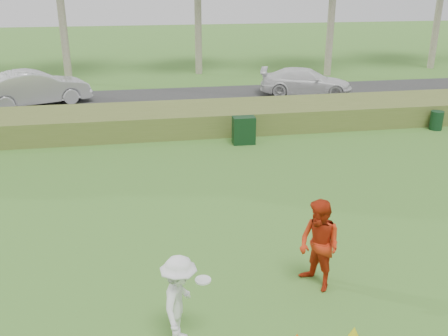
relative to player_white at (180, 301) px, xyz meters
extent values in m
plane|color=#387226|center=(1.60, 0.78, -0.83)|extent=(120.00, 120.00, 0.00)
cube|color=#546628|center=(1.60, 12.78, -0.38)|extent=(80.00, 3.00, 0.90)
cube|color=#2D2D2D|center=(1.60, 17.78, -0.80)|extent=(80.00, 6.00, 0.06)
imported|color=white|center=(0.00, 0.00, 0.00)|extent=(0.91, 1.21, 1.67)
cylinder|color=white|center=(0.40, 0.00, 0.37)|extent=(0.27, 0.27, 0.03)
imported|color=red|center=(2.87, 1.18, 0.11)|extent=(1.03, 1.13, 1.89)
cone|color=yellow|center=(2.98, -0.40, -0.73)|extent=(0.19, 0.19, 0.21)
cube|color=black|center=(3.38, 10.53, -0.32)|extent=(0.84, 0.54, 1.04)
cylinder|color=#10321A|center=(11.55, 10.95, -0.45)|extent=(0.65, 0.65, 0.77)
imported|color=silver|center=(-5.28, 17.95, 0.06)|extent=(5.37, 3.58, 1.67)
imported|color=white|center=(8.29, 17.83, -0.09)|extent=(5.10, 3.24, 1.38)
camera|label=1|loc=(-0.49, -6.98, 5.06)|focal=40.00mm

